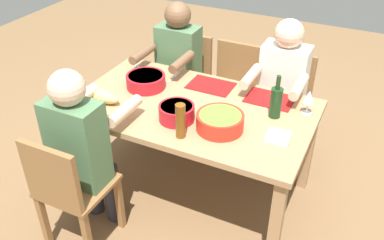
{
  "coord_description": "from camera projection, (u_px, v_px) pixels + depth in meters",
  "views": [
    {
      "loc": [
        -1.05,
        2.16,
        2.2
      ],
      "look_at": [
        0.0,
        0.0,
        0.63
      ],
      "focal_mm": 39.44,
      "sensor_mm": 36.0,
      "label": 1
    }
  ],
  "objects": [
    {
      "name": "diner_near_left",
      "position": [
        281.0,
        86.0,
        3.13
      ],
      "size": [
        0.41,
        0.53,
        1.2
      ],
      "color": "#2D2D38",
      "rests_on": "ground_plane"
    },
    {
      "name": "serving_bowl_fruit",
      "position": [
        146.0,
        80.0,
        3.0
      ],
      "size": [
        0.28,
        0.28,
        0.1
      ],
      "color": "#B21923",
      "rests_on": "dining_table"
    },
    {
      "name": "chair_far_right",
      "position": [
        68.0,
        188.0,
        2.51
      ],
      "size": [
        0.4,
        0.4,
        0.85
      ],
      "color": "olive",
      "rests_on": "ground_plane"
    },
    {
      "name": "fork_near_right",
      "position": [
        174.0,
        77.0,
        3.15
      ],
      "size": [
        0.02,
        0.17,
        0.01
      ],
      "primitive_type": "cube",
      "rotation": [
        0.0,
        0.0,
        -0.04
      ],
      "color": "silver",
      "rests_on": "dining_table"
    },
    {
      "name": "serving_bowl_salad",
      "position": [
        220.0,
        121.0,
        2.55
      ],
      "size": [
        0.29,
        0.29,
        0.1
      ],
      "color": "red",
      "rests_on": "dining_table"
    },
    {
      "name": "chair_near_center",
      "position": [
        233.0,
        88.0,
        3.55
      ],
      "size": [
        0.4,
        0.4,
        0.85
      ],
      "color": "olive",
      "rests_on": "ground_plane"
    },
    {
      "name": "carving_knife",
      "position": [
        139.0,
        68.0,
        3.28
      ],
      "size": [
        0.19,
        0.17,
        0.01
      ],
      "primitive_type": "cube",
      "rotation": [
        0.0,
        0.0,
        2.42
      ],
      "color": "silver",
      "rests_on": "dining_table"
    },
    {
      "name": "chair_near_right",
      "position": [
        186.0,
        78.0,
        3.71
      ],
      "size": [
        0.4,
        0.4,
        0.85
      ],
      "color": "olive",
      "rests_on": "ground_plane"
    },
    {
      "name": "bread_loaf",
      "position": [
        99.0,
        95.0,
        2.81
      ],
      "size": [
        0.33,
        0.13,
        0.09
      ],
      "primitive_type": "ellipsoid",
      "rotation": [
        0.0,
        0.0,
        -0.07
      ],
      "color": "tan",
      "rests_on": "cutting_board"
    },
    {
      "name": "placemat_near_center",
      "position": [
        211.0,
        86.0,
        3.04
      ],
      "size": [
        0.32,
        0.23,
        0.01
      ],
      "primitive_type": "cube",
      "color": "maroon",
      "rests_on": "dining_table"
    },
    {
      "name": "wine_glass",
      "position": [
        309.0,
        98.0,
        2.67
      ],
      "size": [
        0.08,
        0.08,
        0.17
      ],
      "color": "silver",
      "rests_on": "dining_table"
    },
    {
      "name": "beer_bottle",
      "position": [
        180.0,
        121.0,
        2.46
      ],
      "size": [
        0.06,
        0.06,
        0.22
      ],
      "primitive_type": "cylinder",
      "color": "brown",
      "rests_on": "dining_table"
    },
    {
      "name": "serving_bowl_pasta",
      "position": [
        177.0,
        112.0,
        2.64
      ],
      "size": [
        0.23,
        0.23,
        0.1
      ],
      "color": "#B21923",
      "rests_on": "dining_table"
    },
    {
      "name": "napkin_stack",
      "position": [
        278.0,
        137.0,
        2.49
      ],
      "size": [
        0.15,
        0.15,
        0.02
      ],
      "primitive_type": "cube",
      "rotation": [
        0.0,
        0.0,
        0.05
      ],
      "color": "white",
      "rests_on": "dining_table"
    },
    {
      "name": "dining_table",
      "position": [
        192.0,
        117.0,
        2.86
      ],
      "size": [
        1.6,
        0.94,
        0.74
      ],
      "color": "#A87F56",
      "rests_on": "ground_plane"
    },
    {
      "name": "ground_plane",
      "position": [
        192.0,
        189.0,
        3.21
      ],
      "size": [
        8.0,
        8.0,
        0.0
      ],
      "primitive_type": "plane",
      "color": "brown"
    },
    {
      "name": "diner_near_right",
      "position": [
        176.0,
        64.0,
        3.45
      ],
      "size": [
        0.41,
        0.53,
        1.2
      ],
      "color": "#2D2D38",
      "rests_on": "ground_plane"
    },
    {
      "name": "wine_bottle",
      "position": [
        276.0,
        102.0,
        2.64
      ],
      "size": [
        0.08,
        0.08,
        0.29
      ],
      "color": "#193819",
      "rests_on": "dining_table"
    },
    {
      "name": "chair_near_left",
      "position": [
        284.0,
        100.0,
        3.39
      ],
      "size": [
        0.4,
        0.4,
        0.85
      ],
      "color": "olive",
      "rests_on": "ground_plane"
    },
    {
      "name": "placemat_near_left",
      "position": [
        270.0,
        99.0,
        2.88
      ],
      "size": [
        0.32,
        0.23,
        0.01
      ],
      "primitive_type": "cube",
      "color": "maroon",
      "rests_on": "dining_table"
    },
    {
      "name": "cutting_board",
      "position": [
        100.0,
        102.0,
        2.84
      ],
      "size": [
        0.41,
        0.25,
        0.02
      ],
      "primitive_type": "cube",
      "rotation": [
        0.0,
        0.0,
        -0.07
      ],
      "color": "tan",
      "rests_on": "dining_table"
    },
    {
      "name": "diner_far_right",
      "position": [
        82.0,
        143.0,
        2.53
      ],
      "size": [
        0.41,
        0.53,
        1.2
      ],
      "color": "#2D2D38",
      "rests_on": "ground_plane"
    }
  ]
}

